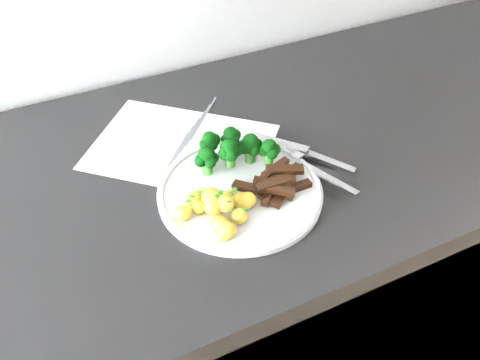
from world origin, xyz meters
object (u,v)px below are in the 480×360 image
potatoes (218,206)px  recipe_paper (182,146)px  counter (242,313)px  plate (240,191)px  beef_strips (276,185)px  fork (317,170)px  knife (314,156)px  broccoli (233,148)px

potatoes → recipe_paper: bearing=86.3°
counter → plate: bearing=-118.5°
counter → beef_strips: bearing=-86.8°
fork → knife: (0.02, 0.04, -0.01)m
plate → fork: bearing=-8.8°
plate → knife: 0.15m
beef_strips → fork: beef_strips is taller
recipe_paper → potatoes: size_ratio=3.01×
potatoes → fork: bearing=4.3°
recipe_paper → potatoes: bearing=-93.7°
broccoli → beef_strips: broccoli is taller
potatoes → counter: bearing=50.3°
plate → recipe_paper: bearing=104.5°
beef_strips → fork: size_ratio=0.70×
knife → recipe_paper: bearing=145.2°
plate → beef_strips: 0.06m
broccoli → potatoes: (-0.07, -0.09, -0.02)m
plate → broccoli: bearing=74.4°
fork → knife: size_ratio=1.01×
broccoli → fork: bearing=-36.0°
plate → potatoes: size_ratio=2.13×
recipe_paper → counter: bearing=-39.9°
knife → potatoes: bearing=-164.7°
recipe_paper → fork: bearing=-45.7°
beef_strips → knife: beef_strips is taller
recipe_paper → beef_strips: bearing=-62.9°
fork → plate: bearing=171.2°
recipe_paper → beef_strips: beef_strips is taller
recipe_paper → plate: (0.04, -0.15, 0.01)m
beef_strips → knife: size_ratio=0.70×
fork → knife: 0.05m
counter → knife: size_ratio=14.78×
counter → knife: knife is taller
plate → broccoli: broccoli is taller
potatoes → knife: potatoes is taller
broccoli → fork: broccoli is taller
beef_strips → plate: bearing=155.4°
counter → plate: (-0.04, -0.08, 0.47)m
broccoli → fork: (0.11, -0.08, -0.03)m
plate → potatoes: potatoes is taller
recipe_paper → plate: size_ratio=1.42×
counter → knife: bearing=-30.2°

